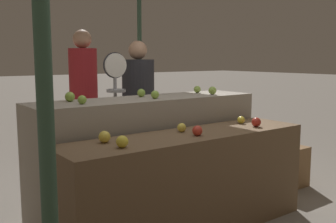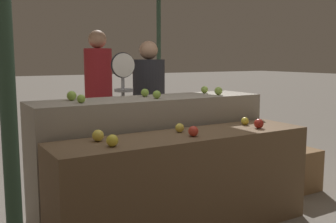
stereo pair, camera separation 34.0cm
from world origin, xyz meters
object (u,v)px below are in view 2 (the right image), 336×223
object	(u,v)px
produce_scale	(124,92)
wooden_crate_side	(293,169)
person_vendor_at_scale	(149,101)
person_customer_left	(99,88)

from	to	relation	value
produce_scale	wooden_crate_side	world-z (taller)	produce_scale
produce_scale	wooden_crate_side	size ratio (longest dim) A/B	3.32
person_vendor_at_scale	wooden_crate_side	xyz separation A→B (m)	(1.17, -1.18, -0.71)
person_vendor_at_scale	person_customer_left	xyz separation A→B (m)	(-0.30, 0.85, 0.11)
person_customer_left	wooden_crate_side	bearing A→B (deg)	140.43
person_vendor_at_scale	wooden_crate_side	size ratio (longest dim) A/B	3.62
produce_scale	person_vendor_at_scale	size ratio (longest dim) A/B	0.92
person_customer_left	person_vendor_at_scale	bearing A→B (deg)	124.00
person_vendor_at_scale	person_customer_left	distance (m)	0.90
produce_scale	person_customer_left	bearing A→B (deg)	82.78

